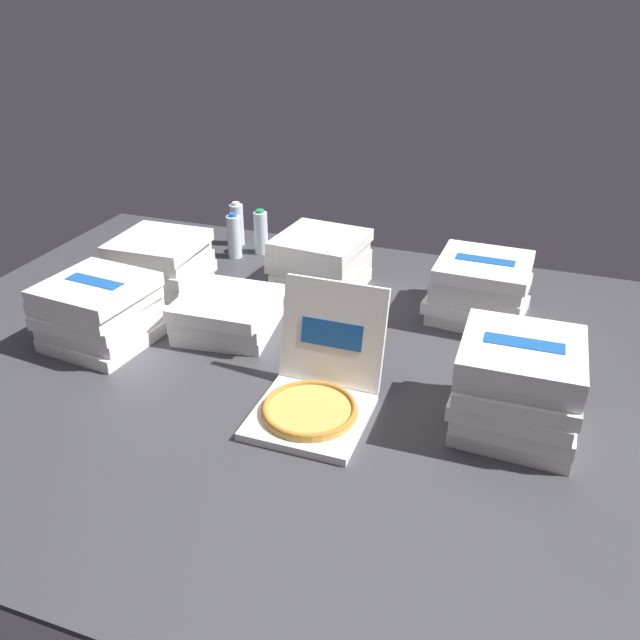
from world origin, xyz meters
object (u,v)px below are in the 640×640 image
Objects in this scene: pizza_stack_left_mid at (518,386)px; water_bottle_0 at (234,236)px; pizza_stack_center_near at (228,313)px; pizza_stack_left_near at (321,262)px; water_bottle_1 at (261,232)px; pizza_stack_left_far at (160,264)px; open_pizza_box at (317,389)px; water_bottle_2 at (237,224)px; pizza_stack_center_far at (99,312)px; pizza_stack_right_mid at (480,288)px.

pizza_stack_left_mid is 1.73m from water_bottle_0.
pizza_stack_center_near is 0.97× the size of pizza_stack_left_near.
water_bottle_0 is 1.00× the size of water_bottle_1.
pizza_stack_left_far is 0.61m from water_bottle_1.
pizza_stack_center_near is 0.54m from pizza_stack_left_near.
water_bottle_2 is at bearing 125.83° from open_pizza_box.
water_bottle_0 is at bearing 114.30° from pizza_stack_center_near.
pizza_stack_center_near is 1.76× the size of water_bottle_1.
water_bottle_2 is at bearing 111.41° from water_bottle_0.
pizza_stack_left_far is at bearing 147.56° from open_pizza_box.
pizza_stack_center_far is 1.05m from water_bottle_1.
pizza_stack_left_mid is at bearing 10.81° from open_pizza_box.
open_pizza_box is 1.20× the size of pizza_stack_left_mid.
pizza_stack_left_mid reaches higher than water_bottle_1.
pizza_stack_center_far reaches higher than pizza_stack_center_near.
water_bottle_2 is at bearing 83.46° from pizza_stack_left_far.
pizza_stack_left_near reaches higher than water_bottle_2.
water_bottle_2 is at bearing 158.50° from water_bottle_1.
pizza_stack_left_mid reaches higher than pizza_stack_left_far.
pizza_stack_right_mid is at bearing 64.26° from open_pizza_box.
open_pizza_box is 1.38m from water_bottle_1.
pizza_stack_left_far is at bearing 93.24° from pizza_stack_center_far.
pizza_stack_left_near is 0.52m from water_bottle_1.
water_bottle_0 is (0.11, 0.94, -0.02)m from pizza_stack_center_far.
pizza_stack_right_mid is 0.71m from pizza_stack_left_near.
water_bottle_2 is at bearing 143.44° from pizza_stack_left_mid.
water_bottle_0 is at bearing 159.40° from pizza_stack_left_near.
water_bottle_2 is (-1.30, 0.39, -0.02)m from pizza_stack_right_mid.
pizza_stack_left_far is at bearing -113.01° from water_bottle_1.
pizza_stack_right_mid is (1.37, 0.23, 0.00)m from pizza_stack_left_far.
pizza_stack_center_far is at bearing -86.76° from pizza_stack_left_far.
water_bottle_0 is at bearing -68.59° from water_bottle_2.
pizza_stack_left_far is at bearing -96.54° from water_bottle_2.
water_bottle_0 is (-1.44, 0.96, -0.04)m from pizza_stack_left_mid.
pizza_stack_left_mid is at bearing -39.61° from pizza_stack_left_near.
pizza_stack_left_far reaches higher than water_bottle_1.
water_bottle_2 is (-1.51, 1.12, -0.04)m from pizza_stack_left_mid.
open_pizza_box is 1.52m from water_bottle_2.
pizza_stack_left_near reaches higher than water_bottle_1.
water_bottle_0 is (-1.24, 0.23, -0.02)m from pizza_stack_right_mid.
pizza_stack_left_mid is (0.21, -0.73, 0.03)m from pizza_stack_right_mid.
open_pizza_box reaches higher than water_bottle_1.
open_pizza_box is at bearing -58.17° from water_bottle_1.
open_pizza_box is 2.02× the size of water_bottle_1.
water_bottle_0 is 0.14m from water_bottle_1.
pizza_stack_right_mid is 1.02× the size of pizza_stack_center_far.
open_pizza_box reaches higher than water_bottle_2.
open_pizza_box is at bearing -36.39° from pizza_stack_center_near.
water_bottle_2 is (-0.17, 0.07, 0.00)m from water_bottle_1.
open_pizza_box is at bearing -32.44° from pizza_stack_left_far.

